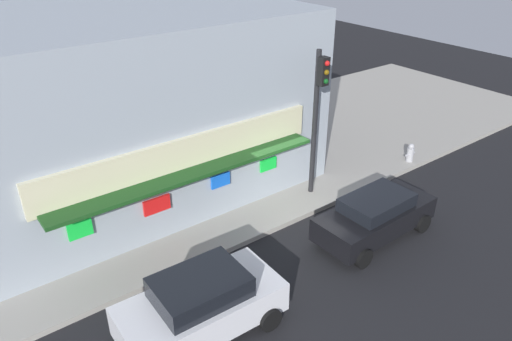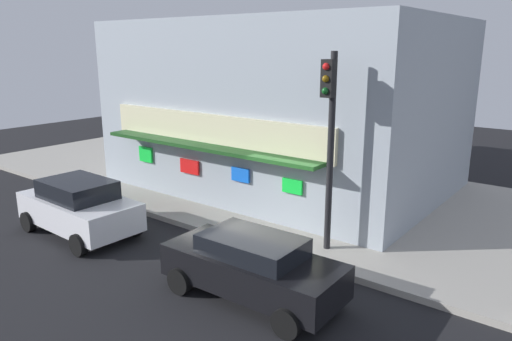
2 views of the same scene
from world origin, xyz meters
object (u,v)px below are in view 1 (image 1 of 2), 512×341
(potted_plant_by_doorway, at_px, (135,217))
(parked_car_white, at_px, (201,304))
(fire_hydrant, at_px, (410,153))
(potted_plant_by_window, at_px, (185,207))
(parked_car_black, at_px, (375,215))
(trash_can, at_px, (105,239))
(traffic_light, at_px, (318,106))
(pedestrian, at_px, (244,176))

(potted_plant_by_doorway, distance_m, parked_car_white, 4.85)
(potted_plant_by_doorway, height_order, parked_car_white, parked_car_white)
(fire_hydrant, distance_m, potted_plant_by_window, 9.96)
(parked_car_black, relative_size, parked_car_white, 1.03)
(fire_hydrant, xyz_separation_m, trash_can, (-12.63, 1.78, 0.06))
(traffic_light, xyz_separation_m, potted_plant_by_window, (-4.72, 1.31, -2.95))
(parked_car_black, xyz_separation_m, parked_car_white, (-6.66, -0.14, 0.08))
(fire_hydrant, xyz_separation_m, parked_car_black, (-5.20, -2.52, 0.24))
(parked_car_black, bearing_deg, traffic_light, 87.21)
(pedestrian, distance_m, parked_car_black, 4.79)
(fire_hydrant, relative_size, trash_can, 0.91)
(fire_hydrant, height_order, potted_plant_by_doorway, potted_plant_by_doorway)
(traffic_light, relative_size, parked_car_black, 1.25)
(traffic_light, height_order, potted_plant_by_doorway, traffic_light)
(potted_plant_by_doorway, distance_m, potted_plant_by_window, 1.69)
(trash_can, height_order, parked_car_white, parked_car_white)
(pedestrian, bearing_deg, fire_hydrant, -13.35)
(fire_hydrant, relative_size, parked_car_black, 0.19)
(potted_plant_by_doorway, bearing_deg, traffic_light, -14.10)
(trash_can, xyz_separation_m, parked_car_black, (7.43, -4.30, 0.18))
(pedestrian, bearing_deg, potted_plant_by_doorway, 174.07)
(pedestrian, height_order, parked_car_white, pedestrian)
(potted_plant_by_window, bearing_deg, fire_hydrant, -10.86)
(trash_can, bearing_deg, parked_car_white, -80.16)
(trash_can, distance_m, parked_car_black, 8.58)
(trash_can, bearing_deg, pedestrian, -0.35)
(fire_hydrant, bearing_deg, pedestrian, 166.65)
(trash_can, distance_m, parked_car_white, 4.51)
(potted_plant_by_window, xyz_separation_m, parked_car_white, (-2.09, -4.54, 0.22))
(trash_can, xyz_separation_m, potted_plant_by_window, (2.86, 0.10, 0.03))
(pedestrian, bearing_deg, potted_plant_by_window, 176.97)
(traffic_light, height_order, pedestrian, traffic_light)
(pedestrian, xyz_separation_m, parked_car_white, (-4.50, -4.41, -0.22))
(potted_plant_by_window, bearing_deg, parked_car_black, -43.86)
(traffic_light, bearing_deg, potted_plant_by_window, 164.51)
(fire_hydrant, height_order, parked_car_white, parked_car_white)
(trash_can, height_order, pedestrian, pedestrian)
(fire_hydrant, height_order, pedestrian, pedestrian)
(fire_hydrant, height_order, parked_car_black, parked_car_black)
(fire_hydrant, xyz_separation_m, pedestrian, (-7.37, 1.75, 0.53))
(trash_can, relative_size, parked_car_white, 0.21)
(potted_plant_by_window, distance_m, parked_car_black, 6.34)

